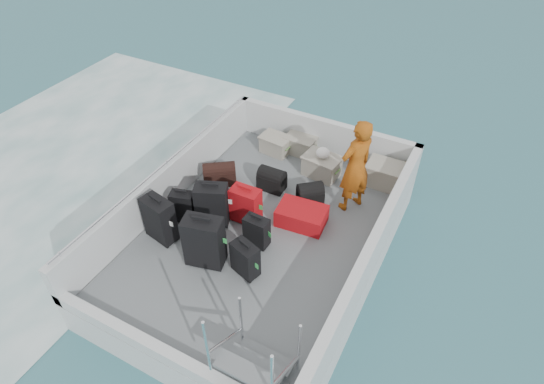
{
  "coord_description": "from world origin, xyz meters",
  "views": [
    {
      "loc": [
        2.49,
        -4.35,
        5.75
      ],
      "look_at": [
        -0.09,
        0.52,
        1.0
      ],
      "focal_mm": 30.0,
      "sensor_mm": 36.0,
      "label": 1
    }
  ],
  "objects_px": {
    "suitcase_3": "(204,242)",
    "suitcase_0": "(160,220)",
    "suitcase_7": "(257,232)",
    "suitcase_1": "(183,207)",
    "suitcase_5": "(246,206)",
    "crate_3": "(386,176)",
    "crate_1": "(301,145)",
    "crate_2": "(322,167)",
    "crate_0": "(276,145)",
    "suitcase_8": "(302,216)",
    "passenger": "(356,166)",
    "suitcase_4": "(212,205)",
    "suitcase_6": "(245,260)"
  },
  "relations": [
    {
      "from": "suitcase_1",
      "to": "suitcase_8",
      "type": "bearing_deg",
      "value": 8.83
    },
    {
      "from": "crate_0",
      "to": "crate_1",
      "type": "height_order",
      "value": "crate_1"
    },
    {
      "from": "crate_1",
      "to": "crate_2",
      "type": "distance_m",
      "value": 0.77
    },
    {
      "from": "suitcase_8",
      "to": "crate_2",
      "type": "relative_size",
      "value": 1.25
    },
    {
      "from": "crate_2",
      "to": "crate_1",
      "type": "bearing_deg",
      "value": 144.07
    },
    {
      "from": "suitcase_6",
      "to": "suitcase_8",
      "type": "height_order",
      "value": "suitcase_6"
    },
    {
      "from": "suitcase_1",
      "to": "passenger",
      "type": "height_order",
      "value": "passenger"
    },
    {
      "from": "suitcase_0",
      "to": "suitcase_8",
      "type": "bearing_deg",
      "value": 47.98
    },
    {
      "from": "suitcase_1",
      "to": "suitcase_5",
      "type": "xyz_separation_m",
      "value": [
        0.87,
        0.45,
        0.04
      ]
    },
    {
      "from": "suitcase_0",
      "to": "crate_3",
      "type": "bearing_deg",
      "value": 58.8
    },
    {
      "from": "suitcase_0",
      "to": "suitcase_5",
      "type": "bearing_deg",
      "value": 56.08
    },
    {
      "from": "crate_1",
      "to": "crate_3",
      "type": "bearing_deg",
      "value": -5.91
    },
    {
      "from": "crate_2",
      "to": "passenger",
      "type": "relative_size",
      "value": 0.37
    },
    {
      "from": "suitcase_3",
      "to": "suitcase_4",
      "type": "height_order",
      "value": "suitcase_3"
    },
    {
      "from": "suitcase_1",
      "to": "passenger",
      "type": "bearing_deg",
      "value": 18.13
    },
    {
      "from": "suitcase_0",
      "to": "suitcase_7",
      "type": "height_order",
      "value": "suitcase_0"
    },
    {
      "from": "suitcase_7",
      "to": "crate_0",
      "type": "height_order",
      "value": "suitcase_7"
    },
    {
      "from": "suitcase_1",
      "to": "suitcase_3",
      "type": "bearing_deg",
      "value": -52.49
    },
    {
      "from": "passenger",
      "to": "suitcase_7",
      "type": "bearing_deg",
      "value": -2.18
    },
    {
      "from": "suitcase_1",
      "to": "suitcase_8",
      "type": "xyz_separation_m",
      "value": [
        1.68,
        0.82,
        -0.13
      ]
    },
    {
      "from": "crate_1",
      "to": "passenger",
      "type": "bearing_deg",
      "value": -35.59
    },
    {
      "from": "suitcase_8",
      "to": "passenger",
      "type": "height_order",
      "value": "passenger"
    },
    {
      "from": "suitcase_4",
      "to": "suitcase_8",
      "type": "xyz_separation_m",
      "value": [
        1.25,
        0.64,
        -0.22
      ]
    },
    {
      "from": "suitcase_7",
      "to": "passenger",
      "type": "distance_m",
      "value": 1.85
    },
    {
      "from": "suitcase_1",
      "to": "suitcase_4",
      "type": "xyz_separation_m",
      "value": [
        0.43,
        0.17,
        0.09
      ]
    },
    {
      "from": "suitcase_3",
      "to": "suitcase_5",
      "type": "height_order",
      "value": "suitcase_3"
    },
    {
      "from": "suitcase_7",
      "to": "suitcase_0",
      "type": "bearing_deg",
      "value": -155.34
    },
    {
      "from": "suitcase_0",
      "to": "suitcase_4",
      "type": "distance_m",
      "value": 0.83
    },
    {
      "from": "suitcase_6",
      "to": "crate_0",
      "type": "relative_size",
      "value": 1.04
    },
    {
      "from": "crate_0",
      "to": "crate_3",
      "type": "relative_size",
      "value": 0.82
    },
    {
      "from": "crate_3",
      "to": "suitcase_7",
      "type": "bearing_deg",
      "value": -119.17
    },
    {
      "from": "suitcase_6",
      "to": "suitcase_8",
      "type": "xyz_separation_m",
      "value": [
        0.27,
        1.29,
        -0.13
      ]
    },
    {
      "from": "crate_2",
      "to": "suitcase_6",
      "type": "bearing_deg",
      "value": -91.36
    },
    {
      "from": "crate_0",
      "to": "suitcase_5",
      "type": "bearing_deg",
      "value": -76.45
    },
    {
      "from": "suitcase_3",
      "to": "suitcase_0",
      "type": "bearing_deg",
      "value": 160.18
    },
    {
      "from": "suitcase_7",
      "to": "crate_1",
      "type": "relative_size",
      "value": 0.98
    },
    {
      "from": "suitcase_3",
      "to": "suitcase_8",
      "type": "bearing_deg",
      "value": 43.81
    },
    {
      "from": "suitcase_4",
      "to": "suitcase_6",
      "type": "xyz_separation_m",
      "value": [
        0.98,
        -0.65,
        -0.09
      ]
    },
    {
      "from": "suitcase_5",
      "to": "crate_1",
      "type": "height_order",
      "value": "suitcase_5"
    },
    {
      "from": "suitcase_1",
      "to": "crate_3",
      "type": "xyz_separation_m",
      "value": [
        2.56,
        2.38,
        -0.08
      ]
    },
    {
      "from": "suitcase_8",
      "to": "crate_3",
      "type": "distance_m",
      "value": 1.79
    },
    {
      "from": "suitcase_8",
      "to": "crate_0",
      "type": "distance_m",
      "value": 1.98
    },
    {
      "from": "suitcase_5",
      "to": "suitcase_7",
      "type": "relative_size",
      "value": 1.21
    },
    {
      "from": "suitcase_6",
      "to": "crate_3",
      "type": "xyz_separation_m",
      "value": [
        1.15,
        2.85,
        -0.08
      ]
    },
    {
      "from": "crate_2",
      "to": "suitcase_5",
      "type": "bearing_deg",
      "value": -109.93
    },
    {
      "from": "suitcase_1",
      "to": "suitcase_0",
      "type": "bearing_deg",
      "value": -115.74
    },
    {
      "from": "suitcase_8",
      "to": "crate_2",
      "type": "distance_m",
      "value": 1.3
    },
    {
      "from": "suitcase_1",
      "to": "crate_1",
      "type": "xyz_separation_m",
      "value": [
        0.85,
        2.56,
        -0.12
      ]
    },
    {
      "from": "suitcase_0",
      "to": "passenger",
      "type": "distance_m",
      "value": 3.11
    },
    {
      "from": "suitcase_1",
      "to": "crate_3",
      "type": "distance_m",
      "value": 3.5
    }
  ]
}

